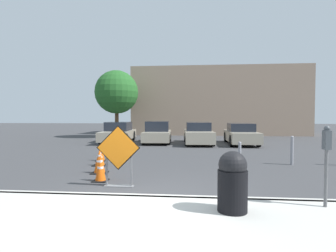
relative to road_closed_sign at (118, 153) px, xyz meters
The scene contains 18 objects.
ground_plane 9.00m from the road_closed_sign, 83.70° to the left, with size 96.00×96.00×0.00m, color #3D3D3F.
sidewalk_strip 2.85m from the road_closed_sign, 68.89° to the right, with size 28.57×2.90×0.14m.
curb_lip 1.69m from the road_closed_sign, 48.13° to the right, with size 28.57×0.20×0.14m.
road_closed_sign is the anchor object (origin of this frame).
traffic_cone_nearest 1.00m from the road_closed_sign, 141.26° to the left, with size 0.40×0.40×0.78m.
traffic_cone_second 1.94m from the road_closed_sign, 124.68° to the left, with size 0.48×0.48×0.78m.
traffic_cone_third 3.24m from the road_closed_sign, 118.33° to the left, with size 0.47×0.47×0.62m.
traffic_cone_fourth 4.25m from the road_closed_sign, 115.50° to the left, with size 0.39×0.39×0.75m.
parked_car_nearest 11.73m from the road_closed_sign, 105.93° to the left, with size 1.96×4.65×1.42m.
parked_car_second 11.21m from the road_closed_sign, 92.32° to the left, with size 1.98×4.14×1.48m.
parked_car_third 11.03m from the road_closed_sign, 77.88° to the left, with size 1.97×4.48×1.42m.
parked_car_fourth 11.91m from the road_closed_sign, 64.74° to the left, with size 1.82×4.39×1.36m.
trash_bin 3.24m from the road_closed_sign, 35.73° to the right, with size 0.53×0.53×1.08m.
bollard_nearest 5.21m from the road_closed_sign, 44.02° to the left, with size 0.12×0.12×0.86m.
bollard_second 6.72m from the road_closed_sign, 32.49° to the left, with size 0.12×0.12×1.09m.
parking_meter 4.65m from the road_closed_sign, 18.78° to the right, with size 0.11×0.15×1.52m.
building_facade_backdrop 21.04m from the road_closed_sign, 77.65° to the left, with size 16.77×5.00×6.55m.
street_tree_behind_lot 16.26m from the road_closed_sign, 106.41° to the left, with size 3.68×3.68×5.72m.
Camera 1 is at (0.91, -5.50, 1.85)m, focal length 28.00 mm.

